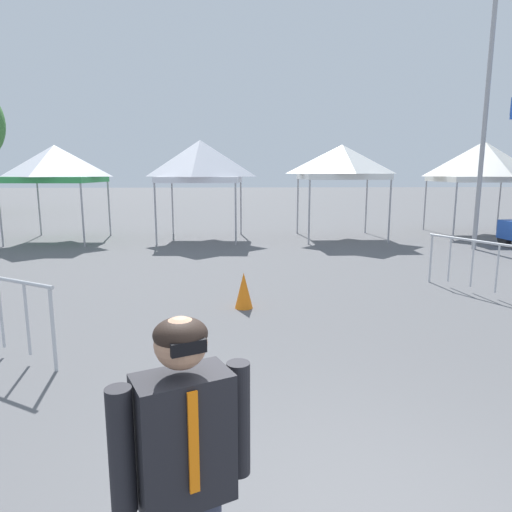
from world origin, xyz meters
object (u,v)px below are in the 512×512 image
(canopy_tent_behind_center, at_px, (55,164))
(canopy_tent_right_of_center, at_px, (342,162))
(light_pole_near_lift, at_px, (490,57))
(crowd_barrier_near_person, at_px, (473,256))
(canopy_tent_center, at_px, (200,161))
(canopy_tent_behind_left, at_px, (483,162))
(traffic_cone_lot_center, at_px, (244,290))
(person_foreground, at_px, (185,475))

(canopy_tent_behind_center, distance_m, canopy_tent_right_of_center, 9.96)
(light_pole_near_lift, distance_m, crowd_barrier_near_person, 7.63)
(canopy_tent_center, height_order, canopy_tent_behind_left, canopy_tent_behind_left)
(canopy_tent_behind_center, xyz_separation_m, canopy_tent_behind_left, (15.48, 0.83, 0.11))
(canopy_tent_behind_center, bearing_deg, light_pole_near_lift, -10.10)
(canopy_tent_behind_center, distance_m, traffic_cone_lot_center, 10.75)
(canopy_tent_center, bearing_deg, person_foreground, -86.18)
(canopy_tent_center, distance_m, canopy_tent_behind_left, 10.55)
(canopy_tent_right_of_center, relative_size, light_pole_near_lift, 0.33)
(canopy_tent_behind_left, bearing_deg, crowd_barrier_near_person, -118.85)
(canopy_tent_behind_center, bearing_deg, traffic_cone_lot_center, -53.15)
(canopy_tent_behind_center, distance_m, crowd_barrier_near_person, 13.36)
(person_foreground, bearing_deg, canopy_tent_behind_center, 112.41)
(person_foreground, distance_m, crowd_barrier_near_person, 8.42)
(light_pole_near_lift, bearing_deg, crowd_barrier_near_person, -118.51)
(light_pole_near_lift, relative_size, crowd_barrier_near_person, 5.40)
(canopy_tent_right_of_center, bearing_deg, light_pole_near_lift, -34.99)
(canopy_tent_right_of_center, distance_m, light_pole_near_lift, 5.38)
(crowd_barrier_near_person, bearing_deg, canopy_tent_behind_center, 145.24)
(canopy_tent_center, distance_m, person_foreground, 14.61)
(canopy_tent_right_of_center, distance_m, crowd_barrier_near_person, 7.99)
(canopy_tent_behind_left, xyz_separation_m, light_pole_near_lift, (-1.84, -3.26, 2.92))
(person_foreground, bearing_deg, light_pole_near_lift, 57.07)
(canopy_tent_center, xyz_separation_m, person_foreground, (0.97, -14.47, -1.72))
(traffic_cone_lot_center, bearing_deg, canopy_tent_center, 98.96)
(traffic_cone_lot_center, bearing_deg, crowd_barrier_near_person, 10.66)
(canopy_tent_behind_left, relative_size, traffic_cone_lot_center, 5.48)
(canopy_tent_behind_center, bearing_deg, canopy_tent_center, 1.40)
(light_pole_near_lift, bearing_deg, canopy_tent_behind_left, 60.62)
(canopy_tent_behind_center, relative_size, traffic_cone_lot_center, 5.12)
(traffic_cone_lot_center, bearing_deg, canopy_tent_right_of_center, 66.81)
(person_foreground, height_order, crowd_barrier_near_person, person_foreground)
(light_pole_near_lift, bearing_deg, person_foreground, -122.93)
(canopy_tent_right_of_center, height_order, light_pole_near_lift, light_pole_near_lift)
(canopy_tent_behind_left, relative_size, light_pole_near_lift, 0.34)
(canopy_tent_behind_left, xyz_separation_m, traffic_cone_lot_center, (-9.18, -9.23, -2.45))
(canopy_tent_center, xyz_separation_m, crowd_barrier_near_person, (5.91, -7.66, -2.00))
(canopy_tent_right_of_center, bearing_deg, canopy_tent_behind_left, 7.05)
(person_foreground, relative_size, crowd_barrier_near_person, 0.94)
(canopy_tent_behind_center, bearing_deg, crowd_barrier_near_person, -34.76)
(crowd_barrier_near_person, relative_size, traffic_cone_lot_center, 2.95)
(canopy_tent_center, relative_size, crowd_barrier_near_person, 1.84)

